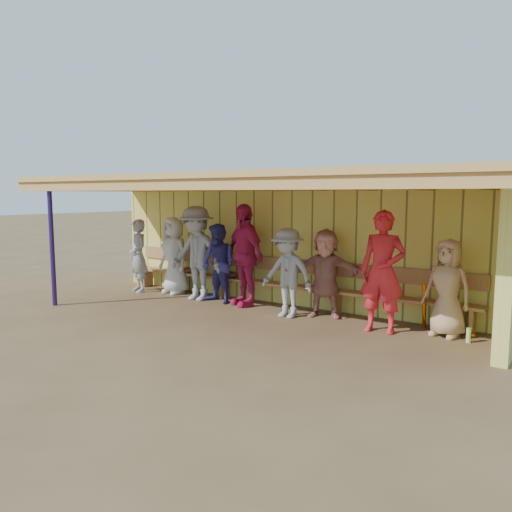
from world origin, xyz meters
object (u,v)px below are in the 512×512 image
(player_b, at_px, (174,255))
(player_g, at_px, (383,272))
(player_extra, at_px, (197,253))
(bench, at_px, (278,278))
(player_e, at_px, (287,273))
(player_c, at_px, (218,264))
(player_f, at_px, (325,273))
(player_d, at_px, (244,255))
(player_h, at_px, (447,288))
(player_a, at_px, (138,256))

(player_b, bearing_deg, player_g, 5.23)
(player_extra, relative_size, bench, 0.25)
(player_e, xyz_separation_m, player_g, (1.73, 0.01, 0.18))
(player_c, bearing_deg, player_f, 12.50)
(player_c, relative_size, player_d, 0.80)
(player_d, relative_size, player_g, 1.03)
(player_c, xyz_separation_m, bench, (1.09, 0.51, -0.27))
(player_h, height_order, bench, player_h)
(player_c, bearing_deg, player_h, 10.12)
(player_b, xyz_separation_m, player_e, (3.13, -0.43, -0.05))
(player_b, height_order, player_d, player_d)
(player_f, bearing_deg, player_d, 162.45)
(player_c, bearing_deg, player_a, -168.54)
(player_c, distance_m, player_d, 0.60)
(player_g, height_order, player_h, player_g)
(player_e, bearing_deg, bench, 134.52)
(player_c, relative_size, bench, 0.21)
(player_g, bearing_deg, player_f, 157.71)
(player_h, xyz_separation_m, player_extra, (-4.92, -0.14, 0.21))
(bench, bearing_deg, player_e, -48.39)
(player_d, xyz_separation_m, player_g, (2.91, -0.33, -0.03))
(player_c, relative_size, player_f, 1.01)
(player_h, bearing_deg, player_f, -168.63)
(player_g, bearing_deg, bench, 158.28)
(player_extra, height_order, bench, player_extra)
(player_e, bearing_deg, player_f, 37.39)
(player_d, distance_m, player_extra, 1.11)
(player_f, distance_m, player_extra, 2.85)
(player_a, relative_size, bench, 0.21)
(bench, bearing_deg, player_extra, -161.89)
(player_f, xyz_separation_m, player_g, (1.18, -0.37, 0.18))
(player_a, height_order, player_e, player_a)
(player_e, distance_m, player_extra, 2.30)
(player_c, height_order, player_e, player_c)
(player_f, xyz_separation_m, player_extra, (-2.83, -0.18, 0.18))
(player_d, xyz_separation_m, player_f, (1.73, 0.04, -0.21))
(player_d, height_order, player_h, player_d)
(player_b, distance_m, player_f, 3.68)
(player_a, xyz_separation_m, bench, (3.28, 0.61, -0.28))
(player_b, height_order, player_f, player_b)
(player_g, xyz_separation_m, player_extra, (-4.01, 0.19, -0.00))
(player_e, height_order, player_h, player_e)
(player_f, relative_size, player_g, 0.81)
(player_a, xyz_separation_m, player_b, (0.80, 0.31, 0.03))
(player_extra, bearing_deg, player_h, 0.63)
(player_a, height_order, player_b, player_b)
(player_a, relative_size, player_d, 0.81)
(player_e, xyz_separation_m, player_h, (2.63, 0.34, -0.04))
(player_a, xyz_separation_m, player_e, (3.93, -0.12, -0.02))
(player_g, distance_m, player_h, 0.99)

